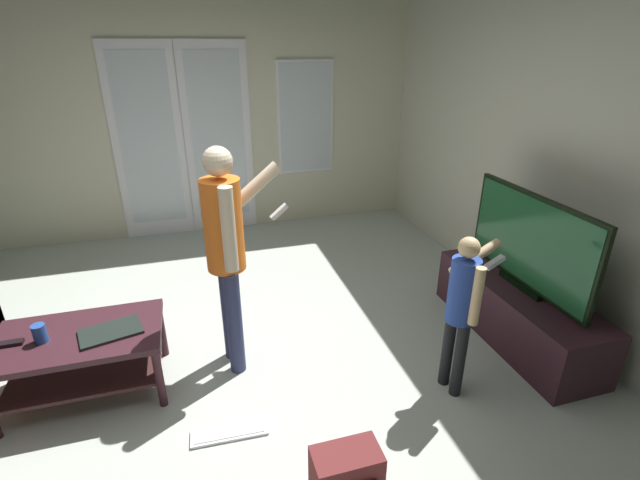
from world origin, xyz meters
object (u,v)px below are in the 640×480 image
person_child (463,302)px  flat_screen_tv (530,243)px  person_adult (227,243)px  laptop_closed (111,332)px  tv_remote_black (7,344)px  cup_near_edge (40,333)px  tv_stand (516,312)px  coffee_table (81,350)px  loose_keyboard (230,432)px  backpack (347,475)px

person_child → flat_screen_tv: bearing=26.1°
person_adult → person_child: 1.49m
laptop_closed → tv_remote_black: size_ratio=2.09×
flat_screen_tv → cup_near_edge: bearing=175.8°
cup_near_edge → person_child: bearing=-13.9°
flat_screen_tv → tv_remote_black: flat_screen_tv is taller
tv_stand → person_adult: 2.21m
person_adult → tv_remote_black: person_adult is taller
person_adult → cup_near_edge: 1.21m
coffee_table → person_adult: size_ratio=0.64×
coffee_table → cup_near_edge: size_ratio=8.49×
person_child → coffee_table: bearing=164.5°
coffee_table → loose_keyboard: 1.07m
flat_screen_tv → cup_near_edge: flat_screen_tv is taller
tv_stand → person_child: (-0.76, -0.37, 0.44)m
flat_screen_tv → loose_keyboard: 2.36m
tv_stand → flat_screen_tv: (-0.00, 0.00, 0.57)m
coffee_table → backpack: (1.35, -1.17, -0.19)m
coffee_table → loose_keyboard: size_ratio=2.20×
backpack → laptop_closed: 1.64m
person_child → laptop_closed: size_ratio=3.04×
backpack → person_child: bearing=30.4°
flat_screen_tv → tv_remote_black: bearing=175.8°
backpack → loose_keyboard: backpack is taller
coffee_table → tv_remote_black: tv_remote_black is taller
person_adult → backpack: size_ratio=4.57×
tv_stand → loose_keyboard: bearing=-170.9°
loose_keyboard → coffee_table: bearing=143.5°
coffee_table → person_child: person_child is taller
tv_remote_black → cup_near_edge: bearing=-4.9°
coffee_table → flat_screen_tv: bearing=-4.8°
coffee_table → person_adult: person_adult is taller
tv_stand → flat_screen_tv: 0.57m
person_child → loose_keyboard: bearing=179.3°
laptop_closed → coffee_table: bearing=152.8°
flat_screen_tv → person_adult: bearing=172.2°
loose_keyboard → person_adult: bearing=79.1°
cup_near_edge → coffee_table: bearing=6.4°
coffee_table → cup_near_edge: cup_near_edge is taller
person_child → loose_keyboard: size_ratio=2.42×
tv_stand → person_child: size_ratio=1.32×
person_child → tv_remote_black: person_child is taller
tv_stand → cup_near_edge: bearing=175.8°
tv_stand → loose_keyboard: size_ratio=3.21×
person_child → laptop_closed: bearing=164.2°
coffee_table → backpack: bearing=-40.9°
flat_screen_tv → tv_remote_black: size_ratio=7.02×
flat_screen_tv → loose_keyboard: flat_screen_tv is taller
tv_stand → cup_near_edge: size_ratio=12.37×
coffee_table → tv_stand: (3.03, -0.26, -0.11)m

